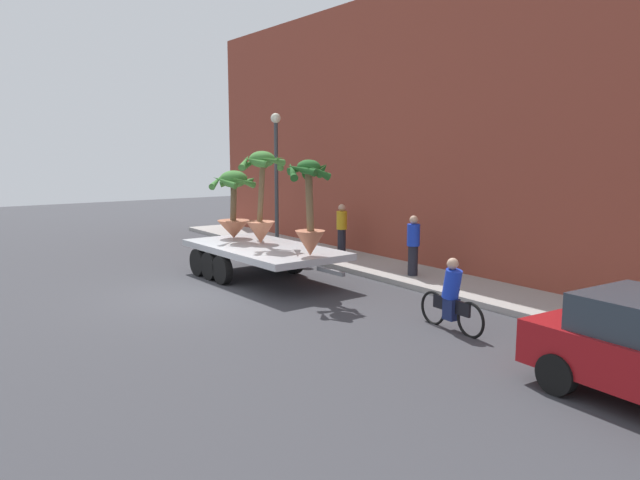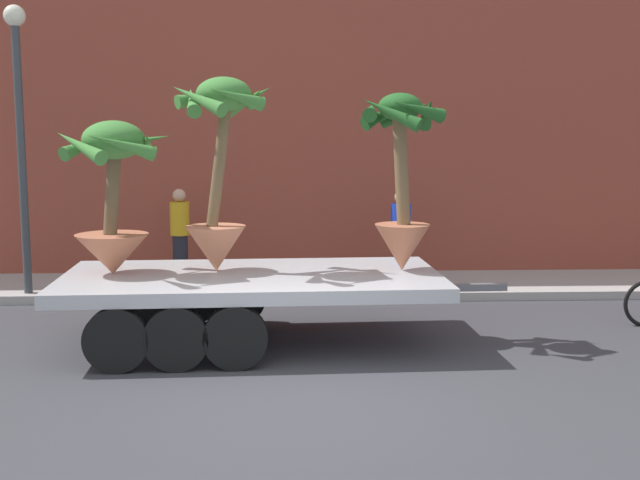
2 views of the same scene
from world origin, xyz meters
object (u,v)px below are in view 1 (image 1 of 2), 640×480
object	(u,v)px
flatbed_trailer	(259,252)
pedestrian_near_gate	(413,244)
cyclist	(452,298)
street_lamp	(276,163)
potted_palm_front	(261,195)
potted_palm_rear	(309,209)
pedestrian_far_left	(342,228)
potted_palm_middle	(234,204)

from	to	relation	value
flatbed_trailer	pedestrian_near_gate	bearing A→B (deg)	51.09
cyclist	street_lamp	xyz separation A→B (m)	(-10.45, 2.17, 2.56)
potted_palm_front	cyclist	size ratio (longest dim) A/B	1.45
potted_palm_front	pedestrian_near_gate	size ratio (longest dim) A/B	1.56
potted_palm_rear	pedestrian_near_gate	bearing A→B (deg)	81.81
pedestrian_far_left	potted_palm_front	bearing A→B (deg)	-74.01
potted_palm_middle	potted_palm_front	bearing A→B (deg)	6.46
potted_palm_middle	pedestrian_near_gate	xyz separation A→B (m)	(4.40, 3.36, -0.99)
potted_palm_front	street_lamp	bearing A→B (deg)	143.16
flatbed_trailer	potted_palm_rear	world-z (taller)	potted_palm_rear
potted_palm_rear	flatbed_trailer	bearing A→B (deg)	-175.25
potted_palm_rear	pedestrian_far_left	world-z (taller)	potted_palm_rear
cyclist	street_lamp	bearing A→B (deg)	168.25
potted_palm_front	pedestrian_near_gate	distance (m)	4.57
potted_palm_rear	pedestrian_near_gate	size ratio (longest dim) A/B	1.44
flatbed_trailer	pedestrian_near_gate	size ratio (longest dim) A/B	3.63
potted_palm_front	pedestrian_far_left	size ratio (longest dim) A/B	1.56
potted_palm_middle	potted_palm_front	distance (m)	1.48
potted_palm_middle	pedestrian_far_left	xyz separation A→B (m)	(0.36, 3.91, -0.99)
pedestrian_near_gate	street_lamp	bearing A→B (deg)	-175.28
flatbed_trailer	cyclist	distance (m)	6.74
potted_palm_rear	potted_palm_middle	world-z (taller)	potted_palm_rear
cyclist	flatbed_trailer	bearing A→B (deg)	-173.92
pedestrian_near_gate	pedestrian_far_left	xyz separation A→B (m)	(-4.04, 0.55, 0.00)
potted_palm_middle	pedestrian_far_left	bearing A→B (deg)	84.79
flatbed_trailer	potted_palm_middle	size ratio (longest dim) A/B	2.98
potted_palm_middle	cyclist	bearing A→B (deg)	4.44
potted_palm_middle	street_lamp	size ratio (longest dim) A/B	0.43
flatbed_trailer	cyclist	size ratio (longest dim) A/B	3.37
pedestrian_near_gate	potted_palm_front	bearing A→B (deg)	-132.90
flatbed_trailer	street_lamp	size ratio (longest dim) A/B	1.29
potted_palm_middle	pedestrian_far_left	world-z (taller)	potted_palm_middle
potted_palm_rear	cyclist	xyz separation A→B (m)	(4.40, 0.52, -1.52)
cyclist	pedestrian_far_left	world-z (taller)	pedestrian_far_left
cyclist	pedestrian_near_gate	distance (m)	4.79
potted_palm_middle	potted_palm_front	xyz separation A→B (m)	(1.43, 0.16, 0.36)
potted_palm_front	street_lamp	world-z (taller)	street_lamp
cyclist	pedestrian_far_left	bearing A→B (deg)	157.78
flatbed_trailer	pedestrian_near_gate	world-z (taller)	pedestrian_near_gate
cyclist	pedestrian_far_left	distance (m)	8.63
pedestrian_far_left	street_lamp	world-z (taller)	street_lamp
potted_palm_rear	pedestrian_far_left	bearing A→B (deg)	133.42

